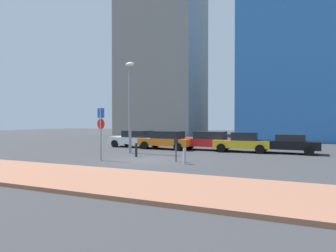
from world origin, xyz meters
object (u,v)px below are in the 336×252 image
object	(u,v)px
parked_car_orange	(166,140)
parked_car_black	(286,143)
street_lamp	(130,99)
parked_car_red	(207,140)
traffic_bollard_mid	(136,150)
parked_car_white	(135,138)
parking_sign_post	(101,127)
parking_meter	(176,146)
traffic_bollard_near	(185,156)
parked_car_yellow	(242,142)

from	to	relation	value
parked_car_orange	parked_car_black	xyz separation A→B (m)	(9.01, 0.46, -0.07)
parked_car_black	street_lamp	xyz separation A→B (m)	(-10.14, -4.26, 3.12)
parked_car_red	traffic_bollard_mid	bearing A→B (deg)	-115.25
parked_car_white	parking_sign_post	world-z (taller)	parking_sign_post
parked_car_red	parking_sign_post	bearing A→B (deg)	-114.68
parked_car_red	parking_sign_post	world-z (taller)	parking_sign_post
parking_meter	traffic_bollard_near	bearing A→B (deg)	-40.66
parked_car_black	parked_car_red	bearing A→B (deg)	179.06
parked_car_yellow	parking_meter	bearing A→B (deg)	-109.78
parked_car_white	parked_car_black	distance (m)	12.20
traffic_bollard_near	parking_sign_post	bearing A→B (deg)	-173.31
parking_meter	parked_car_orange	bearing A→B (deg)	118.07
parked_car_black	traffic_bollard_near	world-z (taller)	parked_car_black
parked_car_red	street_lamp	world-z (taller)	street_lamp
parked_car_orange	parking_sign_post	distance (m)	7.93
parked_car_yellow	traffic_bollard_mid	distance (m)	8.12
parked_car_yellow	traffic_bollard_mid	xyz separation A→B (m)	(-5.66, -5.81, -0.31)
parked_car_white	parked_car_black	xyz separation A→B (m)	(12.20, -0.05, -0.06)
parked_car_orange	parked_car_yellow	world-z (taller)	parked_car_orange
parked_car_orange	parked_car_red	world-z (taller)	parked_car_red
parked_car_orange	traffic_bollard_near	size ratio (longest dim) A/B	5.21
parked_car_black	parked_car_orange	bearing A→B (deg)	-177.06
parked_car_white	street_lamp	distance (m)	5.67
parking_meter	parked_car_yellow	bearing A→B (deg)	70.22
parked_car_yellow	parked_car_orange	bearing A→B (deg)	-177.03
parked_car_orange	traffic_bollard_near	world-z (taller)	parked_car_orange
parking_sign_post	traffic_bollard_mid	world-z (taller)	parking_sign_post
parking_meter	traffic_bollard_near	xyz separation A→B (m)	(0.75, -0.64, -0.43)
parked_car_red	street_lamp	xyz separation A→B (m)	(-4.33, -4.36, 3.05)
parked_car_yellow	street_lamp	size ratio (longest dim) A/B	0.63
parked_car_yellow	street_lamp	xyz separation A→B (m)	(-7.13, -4.11, 3.08)
traffic_bollard_mid	parking_meter	bearing A→B (deg)	-19.13
traffic_bollard_mid	parked_car_yellow	bearing A→B (deg)	45.74
parked_car_orange	parking_meter	bearing A→B (deg)	-61.93
parked_car_red	parked_car_yellow	size ratio (longest dim) A/B	1.09
parked_car_white	parking_sign_post	size ratio (longest dim) A/B	1.46
parked_car_red	traffic_bollard_mid	world-z (taller)	parked_car_red
parked_car_orange	traffic_bollard_mid	xyz separation A→B (m)	(0.34, -5.50, -0.33)
parked_car_black	traffic_bollard_mid	xyz separation A→B (m)	(-8.66, -5.96, -0.27)
parking_sign_post	parked_car_orange	bearing A→B (deg)	85.25
parked_car_white	parked_car_red	size ratio (longest dim) A/B	1.01
street_lamp	traffic_bollard_near	distance (m)	7.24
parking_sign_post	traffic_bollard_near	size ratio (longest dim) A/B	3.52
parking_sign_post	parking_meter	world-z (taller)	parking_sign_post
street_lamp	parked_car_white	bearing A→B (deg)	115.52
parked_car_white	parking_meter	distance (m)	9.78
street_lamp	traffic_bollard_mid	bearing A→B (deg)	-49.05
traffic_bollard_near	parked_car_yellow	bearing A→B (deg)	77.03
parked_car_red	parking_meter	xyz separation A→B (m)	(0.32, -7.16, 0.09)
parked_car_white	traffic_bollard_mid	world-z (taller)	parked_car_white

